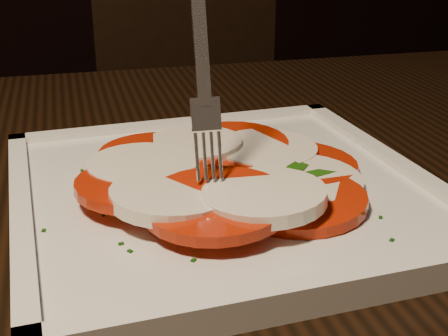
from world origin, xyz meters
The scene contains 5 objects.
table centered at (0.04, -0.11, 0.65)m, with size 1.23×0.84×0.75m.
chair centered at (0.14, 0.69, 0.53)m, with size 0.42×0.42×0.93m.
plate centered at (-0.06, -0.18, 0.76)m, with size 0.32×0.32×0.01m, color white.
caprese_salad centered at (-0.06, -0.18, 0.78)m, with size 0.26×0.24×0.03m.
fork centered at (-0.07, -0.18, 0.88)m, with size 0.02×0.06×0.18m, color white, non-canonical shape.
Camera 1 is at (-0.18, -0.60, 0.97)m, focal length 50.00 mm.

